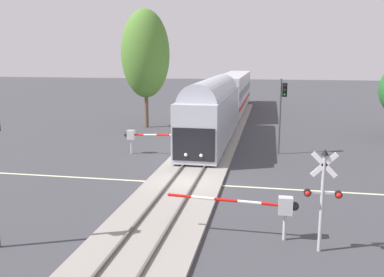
% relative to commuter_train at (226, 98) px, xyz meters
% --- Properties ---
extents(ground_plane, '(220.00, 220.00, 0.00)m').
position_rel_commuter_train_xyz_m(ground_plane, '(-0.00, -22.18, -2.78)').
color(ground_plane, '#3D3D42').
extents(road_centre_stripe, '(44.00, 0.20, 0.01)m').
position_rel_commuter_train_xyz_m(road_centre_stripe, '(-0.00, -22.18, -2.78)').
color(road_centre_stripe, beige).
rests_on(road_centre_stripe, ground).
extents(railway_track, '(4.40, 80.00, 0.32)m').
position_rel_commuter_train_xyz_m(railway_track, '(-0.00, -22.18, -2.69)').
color(railway_track, gray).
rests_on(railway_track, ground).
extents(commuter_train, '(3.04, 41.62, 5.16)m').
position_rel_commuter_train_xyz_m(commuter_train, '(0.00, 0.00, 0.00)').
color(commuter_train, '#B2B7C1').
rests_on(commuter_train, railway_track).
extents(crossing_gate_near, '(5.34, 0.40, 1.80)m').
position_rel_commuter_train_xyz_m(crossing_gate_near, '(4.92, -28.82, -1.38)').
color(crossing_gate_near, '#B7B7BC').
rests_on(crossing_gate_near, ground).
extents(crossing_signal_mast, '(1.36, 0.44, 3.97)m').
position_rel_commuter_train_xyz_m(crossing_signal_mast, '(6.73, -29.61, -0.36)').
color(crossing_signal_mast, '#B2B2B7').
rests_on(crossing_signal_mast, ground).
extents(crossing_gate_far, '(5.55, 0.40, 1.80)m').
position_rel_commuter_train_xyz_m(crossing_gate_far, '(-4.88, -15.55, -1.37)').
color(crossing_gate_far, '#B7B7BC').
rests_on(crossing_gate_far, ground).
extents(traffic_signal_far_side, '(0.53, 0.38, 5.63)m').
position_rel_commuter_train_xyz_m(traffic_signal_far_side, '(5.59, -13.67, 0.99)').
color(traffic_signal_far_side, '#4C4C51').
rests_on(traffic_signal_far_side, ground).
extents(oak_behind_train, '(4.85, 4.85, 11.85)m').
position_rel_commuter_train_xyz_m(oak_behind_train, '(-7.73, -3.93, 4.67)').
color(oak_behind_train, brown).
rests_on(oak_behind_train, ground).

